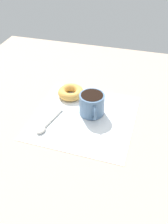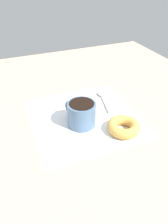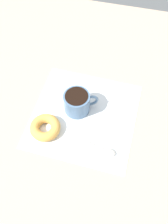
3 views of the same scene
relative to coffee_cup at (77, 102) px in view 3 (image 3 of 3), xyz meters
The scene contains 5 objects.
ground_plane 7.13cm from the coffee_cup, ahead, with size 120.00×120.00×2.00cm, color tan.
napkin 5.23cm from the coffee_cup, 36.29° to the right, with size 33.62×33.62×0.30cm, color white.
coffee_cup is the anchor object (origin of this frame).
donut 13.07cm from the coffee_cup, 127.91° to the right, with size 9.73×9.73×3.03cm, color gold.
spoon 17.36cm from the coffee_cup, 47.75° to the right, with size 13.97×4.67×0.90cm.
Camera 3 is at (7.89, -42.71, 71.23)cm, focal length 40.00 mm.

